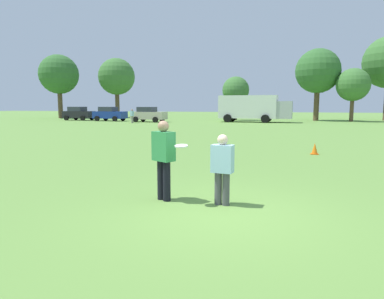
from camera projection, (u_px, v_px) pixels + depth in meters
The scene contains 15 objects.
ground_plane at pixel (223, 214), 6.46m from camera, with size 193.01×193.01×0.00m, color #608C3D.
player_thrower at pixel (164, 156), 7.27m from camera, with size 0.55×0.47×1.71m.
player_defender at pixel (222, 166), 6.94m from camera, with size 0.46×0.30×1.45m.
frisbee at pixel (181, 146), 6.89m from camera, with size 0.27×0.27×0.05m.
traffic_cone at pixel (315, 149), 14.23m from camera, with size 0.32×0.32×0.48m.
parked_car_near_left at pixel (79, 113), 46.49m from camera, with size 4.27×2.36×1.82m.
parked_car_mid_left at pixel (110, 114), 44.32m from camera, with size 4.27×2.36×1.82m.
parked_car_center at pixel (148, 114), 41.63m from camera, with size 4.27×2.36×1.82m.
box_truck at pixel (253, 108), 40.95m from camera, with size 8.60×3.25×3.18m.
bystander_field_marshal at pixel (132, 115), 39.16m from camera, with size 0.31×0.47×1.58m.
tree_west_oak at pixel (59, 75), 53.21m from camera, with size 6.03×6.03×9.80m.
tree_west_maple at pixel (117, 77), 56.15m from camera, with size 5.94×5.94×9.65m.
tree_center_elm at pixel (236, 90), 46.11m from camera, with size 3.60×3.60×5.86m.
tree_east_birch at pixel (318, 71), 44.41m from camera, with size 5.71×5.71×9.28m.
tree_east_oak at pixel (353, 85), 42.10m from camera, with size 4.02×4.02×6.54m.
Camera 1 is at (1.19, -6.16, 2.03)m, focal length 32.10 mm.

